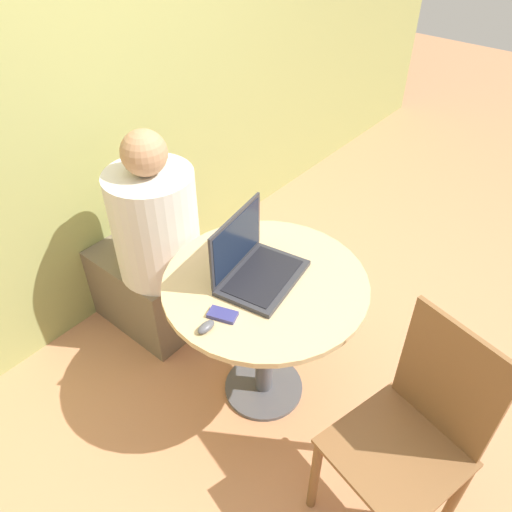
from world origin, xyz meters
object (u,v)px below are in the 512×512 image
Objects in this scene: chair_empty at (411,437)px; laptop at (254,265)px; cell_phone at (223,315)px; person_seated at (152,256)px.

laptop is at bearing 82.22° from chair_empty.
cell_phone is 0.10× the size of person_seated.
laptop is 0.26m from cell_phone.
person_seated is (-0.02, 0.65, -0.29)m from laptop.
person_seated is at bearing 91.39° from laptop.
person_seated reaches higher than chair_empty.
chair_empty is 1.43m from person_seated.
laptop is 0.83m from chair_empty.
person_seated reaches higher than cell_phone.
cell_phone is at bearing 100.92° from chair_empty.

